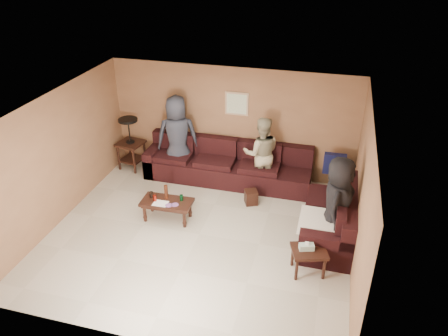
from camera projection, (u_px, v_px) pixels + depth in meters
The scene contains 10 objects.
room at pixel (197, 155), 7.38m from camera, with size 5.60×5.50×2.50m.
sectional_sofa at pixel (258, 185), 9.12m from camera, with size 4.65×2.90×0.97m.
coffee_table at pixel (167, 203), 8.45m from camera, with size 1.00×0.52×0.69m.
end_table_left at pixel (130, 143), 10.15m from camera, with size 0.63×0.63×1.25m.
side_table_right at pixel (309, 253), 7.10m from camera, with size 0.67×0.61×0.61m.
waste_bin at pixel (251, 197), 9.03m from camera, with size 0.25×0.25×0.30m, color black.
wall_art at pixel (237, 104), 9.43m from camera, with size 0.52×0.04×0.52m.
person_left at pixel (178, 137), 9.73m from camera, with size 0.93×0.60×1.90m, color #2B2F3C.
person_middle at pixel (261, 153), 9.30m from camera, with size 0.80×0.62×1.64m, color tan.
person_right at pixel (337, 204), 7.51m from camera, with size 0.86×0.56×1.75m, color black.
Camera 1 is at (2.14, -6.22, 5.04)m, focal length 35.00 mm.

